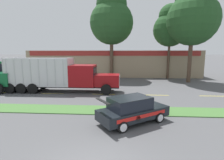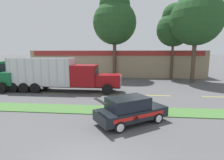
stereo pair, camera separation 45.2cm
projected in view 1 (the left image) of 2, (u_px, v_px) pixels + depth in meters
The scene contains 12 objects.
grass_verge at pixel (107, 110), 12.98m from camera, with size 120.00×1.98×0.06m, color #477538.
centre_line_2 at pixel (3, 93), 18.66m from camera, with size 2.40×0.14×0.01m, color yellow.
centre_line_3 at pixel (52, 93), 18.30m from camera, with size 2.40×0.14×0.01m, color yellow.
centre_line_4 at pixel (103, 94), 17.95m from camera, with size 2.40×0.14×0.01m, color yellow.
centre_line_5 at pixel (157, 95), 17.60m from camera, with size 2.40×0.14×0.01m, color yellow.
centre_line_6 at pixel (212, 96), 17.25m from camera, with size 2.40×0.14×0.01m, color yellow.
dump_truck_mid at pixel (70, 77), 18.93m from camera, with size 12.14×2.68×3.67m.
rally_car at pixel (132, 110), 10.64m from camera, with size 4.63×3.94×1.67m.
store_building_backdrop at pixel (114, 62), 35.12m from camera, with size 29.89×12.10×4.55m.
tree_behind_left at pixel (170, 26), 27.46m from camera, with size 5.27×5.27×11.72m.
tree_behind_centre at pixel (112, 18), 27.78m from camera, with size 6.92×6.92×14.10m.
tree_behind_right at pixel (193, 15), 23.76m from camera, with size 6.99×6.99×13.91m.
Camera 1 is at (1.17, -5.55, 4.30)m, focal length 28.00 mm.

